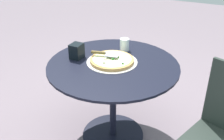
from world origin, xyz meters
The scene contains 6 objects.
ground_plane centered at (0.00, 0.00, 0.00)m, with size 10.00×10.00×0.00m, color gray.
patio_table centered at (0.00, 0.00, 0.52)m, with size 0.98×0.98×0.69m.
pizza_on_tray centered at (0.02, 0.02, 0.70)m, with size 0.38×0.38×0.05m.
pizza_server centered at (0.04, 0.09, 0.74)m, with size 0.10×0.22×0.02m.
drinking_cup centered at (0.26, 0.02, 0.74)m, with size 0.08×0.08×0.10m, color silver.
napkin_dispenser centered at (-0.03, 0.29, 0.75)m, with size 0.10×0.09×0.12m, color black.
Camera 1 is at (-1.57, -0.74, 1.57)m, focal length 42.35 mm.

